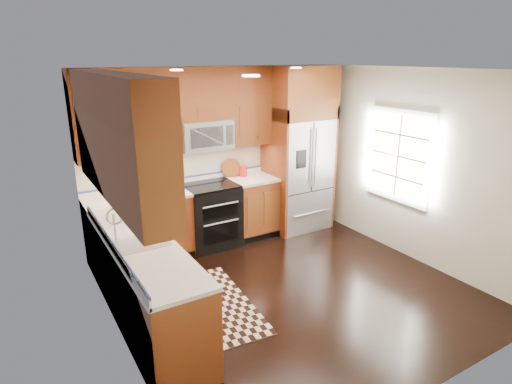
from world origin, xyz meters
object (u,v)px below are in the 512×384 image
range (211,215)px  rug (207,306)px  knife_block (136,186)px  refrigerator (298,150)px  utensil_crock (243,169)px

range → rug: (-0.78, -1.51, -0.46)m
rug → knife_block: 1.96m
refrigerator → utensil_crock: bearing=166.9°
rug → utensil_crock: utensil_crock is taller
utensil_crock → knife_block: bearing=-178.3°
range → knife_block: knife_block is taller
knife_block → refrigerator: bearing=-3.5°
range → knife_block: (-1.05, 0.12, 0.59)m
knife_block → utensil_crock: size_ratio=0.80×
refrigerator → knife_block: size_ratio=9.16×
refrigerator → utensil_crock: size_ratio=7.29×
knife_block → utensil_crock: bearing=1.7°
knife_block → rug: bearing=-80.8°
range → rug: range is taller
range → knife_block: bearing=173.3°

